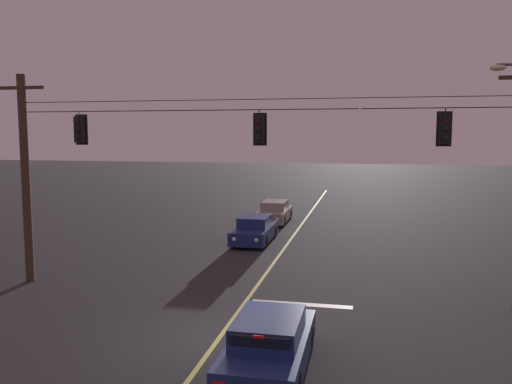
{
  "coord_description": "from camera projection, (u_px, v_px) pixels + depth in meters",
  "views": [
    {
      "loc": [
        3.92,
        -13.41,
        5.66
      ],
      "look_at": [
        0.0,
        5.1,
        3.58
      ],
      "focal_mm": 36.59,
      "sensor_mm": 36.0,
      "label": 1
    }
  ],
  "objects": [
    {
      "name": "lane_centre_stripe",
      "position": [
        278.0,
        257.0,
        24.29
      ],
      "size": [
        0.14,
        60.0,
        0.01
      ],
      "primitive_type": "cube",
      "color": "#D1C64C",
      "rests_on": "ground"
    },
    {
      "name": "car_waiting_near_lane",
      "position": [
        269.0,
        345.0,
        12.47
      ],
      "size": [
        1.8,
        4.33,
        1.39
      ],
      "color": "navy",
      "rests_on": "ground"
    },
    {
      "name": "traffic_light_left_inner",
      "position": [
        259.0,
        129.0,
        17.73
      ],
      "size": [
        0.48,
        0.41,
        1.22
      ],
      "color": "black"
    },
    {
      "name": "ground_plane",
      "position": [
        218.0,
        340.0,
        14.47
      ],
      "size": [
        180.0,
        180.0,
        0.0
      ],
      "primitive_type": "plane",
      "color": "#28282B"
    },
    {
      "name": "car_oncoming_lead",
      "position": [
        255.0,
        230.0,
        27.52
      ],
      "size": [
        1.8,
        4.42,
        1.39
      ],
      "color": "navy",
      "rests_on": "ground"
    },
    {
      "name": "car_oncoming_trailing",
      "position": [
        274.0,
        213.0,
        33.75
      ],
      "size": [
        1.8,
        4.42,
        1.39
      ],
      "color": "gray",
      "rests_on": "ground"
    },
    {
      "name": "traffic_light_centre",
      "position": [
        445.0,
        129.0,
        16.5
      ],
      "size": [
        0.48,
        0.41,
        1.22
      ],
      "color": "black"
    },
    {
      "name": "stop_bar_paint",
      "position": [
        301.0,
        304.0,
        17.48
      ],
      "size": [
        3.4,
        0.36,
        0.01
      ],
      "primitive_type": "cube",
      "color": "silver",
      "rests_on": "ground"
    },
    {
      "name": "traffic_light_leftmost",
      "position": [
        79.0,
        129.0,
        19.12
      ],
      "size": [
        0.48,
        0.41,
        1.22
      ],
      "color": "black"
    },
    {
      "name": "signal_span_assembly",
      "position": [
        250.0,
        180.0,
        18.01
      ],
      "size": [
        19.31,
        0.32,
        7.91
      ],
      "color": "#423021",
      "rests_on": "ground"
    }
  ]
}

